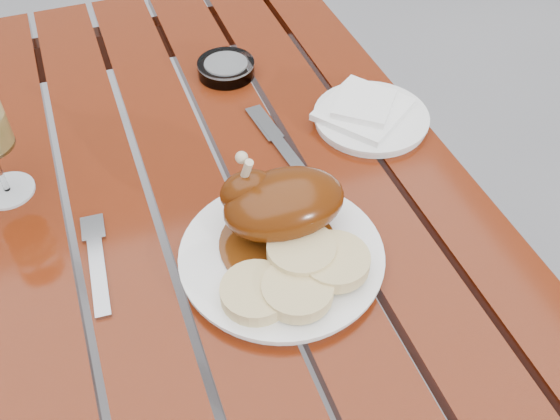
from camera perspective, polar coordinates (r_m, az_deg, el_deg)
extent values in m
plane|color=slate|center=(1.54, -5.24, -18.24)|extent=(60.00, 60.00, 0.00)
cube|color=maroon|center=(1.21, -6.44, -10.63)|extent=(0.80, 1.20, 0.75)
cylinder|color=white|center=(0.81, 0.15, -4.28)|extent=(0.35, 0.35, 0.02)
cylinder|color=#532509|center=(0.81, -0.22, -3.04)|extent=(0.15, 0.15, 0.00)
ellipsoid|color=#582506|center=(0.80, 0.41, 0.56)|extent=(0.16, 0.11, 0.08)
ellipsoid|color=#582506|center=(0.80, -2.90, 1.64)|extent=(0.08, 0.05, 0.06)
cylinder|color=#C6B28C|center=(0.79, -3.41, 2.73)|extent=(0.02, 0.04, 0.09)
cylinder|color=beige|center=(0.75, -2.21, -7.53)|extent=(0.09, 0.09, 0.02)
cylinder|color=beige|center=(0.75, 1.61, -7.31)|extent=(0.09, 0.09, 0.02)
cylinder|color=beige|center=(0.78, 5.05, -4.68)|extent=(0.09, 0.09, 0.02)
cylinder|color=beige|center=(0.78, 1.96, -3.71)|extent=(0.09, 0.09, 0.02)
cylinder|color=white|center=(1.03, 8.31, 8.31)|extent=(0.19, 0.19, 0.02)
cube|color=white|center=(1.03, 7.64, 9.11)|extent=(0.18, 0.18, 0.01)
cylinder|color=#B2B7BC|center=(1.13, -4.95, 12.79)|extent=(0.13, 0.13, 0.03)
cube|color=gray|center=(0.84, -16.33, -5.08)|extent=(0.03, 0.16, 0.01)
cube|color=gray|center=(0.95, 0.93, 4.83)|extent=(0.04, 0.21, 0.01)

